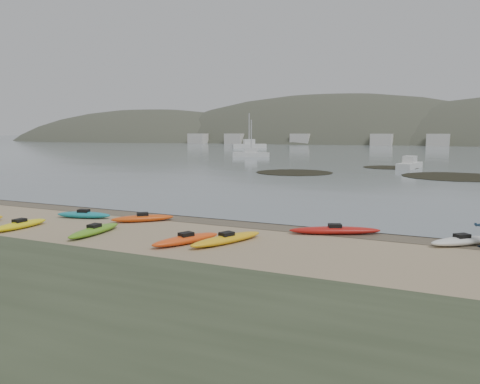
% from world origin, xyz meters
% --- Properties ---
extents(ground, '(600.00, 600.00, 0.00)m').
position_xyz_m(ground, '(0.00, 0.00, 0.00)').
color(ground, tan).
rests_on(ground, ground).
extents(wet_sand, '(60.00, 60.00, 0.00)m').
position_xyz_m(wet_sand, '(0.00, -0.30, 0.00)').
color(wet_sand, brown).
rests_on(wet_sand, ground).
extents(water, '(1200.00, 1200.00, 0.00)m').
position_xyz_m(water, '(0.00, 300.00, 0.01)').
color(water, slate).
rests_on(water, ground).
extents(kayaks, '(23.05, 8.76, 0.34)m').
position_xyz_m(kayaks, '(-2.09, -3.76, 0.17)').
color(kayaks, yellow).
rests_on(kayaks, ground).
extents(kelp_mats, '(25.65, 19.80, 0.04)m').
position_xyz_m(kelp_mats, '(2.91, 31.87, 0.03)').
color(kelp_mats, black).
rests_on(kelp_mats, water).
extents(moored_boats, '(108.56, 72.07, 1.35)m').
position_xyz_m(moored_boats, '(-2.90, 85.21, 0.57)').
color(moored_boats, silver).
rests_on(moored_boats, ground).
extents(far_town, '(199.00, 5.00, 4.00)m').
position_xyz_m(far_town, '(6.00, 145.00, 2.00)').
color(far_town, beige).
rests_on(far_town, ground).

